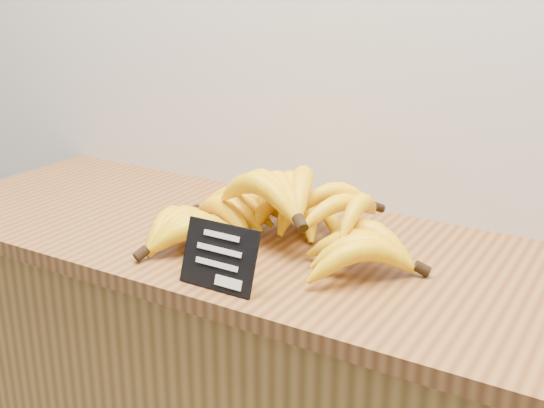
{
  "coord_description": "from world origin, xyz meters",
  "views": [
    {
      "loc": [
        0.62,
        1.73,
        1.42
      ],
      "look_at": [
        0.04,
        2.7,
        1.02
      ],
      "focal_mm": 45.0,
      "sensor_mm": 36.0,
      "label": 1
    }
  ],
  "objects": [
    {
      "name": "counter_top",
      "position": [
        0.04,
        2.75,
        0.92
      ],
      "size": [
        1.57,
        0.54,
        0.03
      ],
      "primitive_type": "cube",
      "color": "brown",
      "rests_on": "counter"
    },
    {
      "name": "banana_pile",
      "position": [
        0.03,
        2.74,
        0.98
      ],
      "size": [
        0.56,
        0.41,
        0.13
      ],
      "color": "yellow",
      "rests_on": "counter_top"
    },
    {
      "name": "chalkboard_sign",
      "position": [
        0.04,
        2.53,
        0.98
      ],
      "size": [
        0.13,
        0.04,
        0.1
      ],
      "primitive_type": "cube",
      "rotation": [
        -0.34,
        0.0,
        0.0
      ],
      "color": "black",
      "rests_on": "counter_top"
    }
  ]
}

